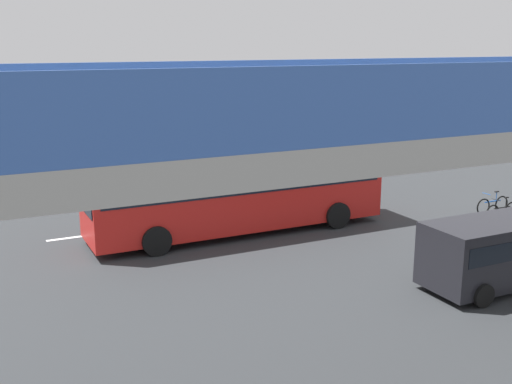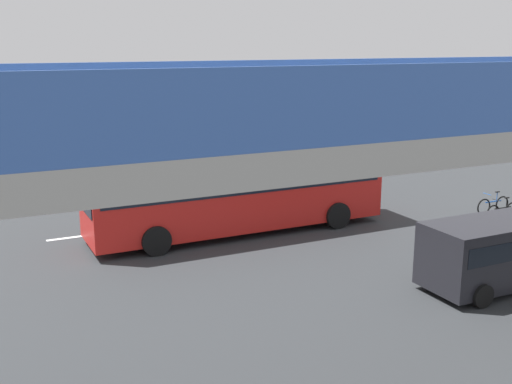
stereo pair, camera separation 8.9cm
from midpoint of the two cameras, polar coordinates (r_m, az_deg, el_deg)
ground at (r=24.34m, az=-1.18°, el=-3.59°), size 80.00×80.00×0.00m
city_bus at (r=23.83m, az=-1.51°, el=0.72°), size 11.54×2.85×3.15m
parked_van at (r=20.05m, az=21.37°, el=-4.79°), size 4.80×2.17×2.05m
bicycle_blue at (r=28.54m, az=20.82°, el=-1.13°), size 1.77×0.44×0.96m
bicycle_black at (r=27.62m, az=21.56°, el=-1.67°), size 1.77×0.44×0.96m
pedestrian at (r=31.26m, az=7.86°, el=1.81°), size 0.38×0.38×1.79m
traffic_sign at (r=29.78m, az=4.51°, el=3.29°), size 0.08×0.60×2.80m
lane_dash_leftmost at (r=28.94m, az=7.93°, el=-0.93°), size 2.00×0.20×0.01m
lane_dash_left at (r=26.97m, az=0.83°, el=-1.87°), size 2.00×0.20×0.01m
lane_dash_centre at (r=25.49m, az=-7.23°, el=-2.89°), size 2.00×0.20×0.01m
lane_dash_right at (r=24.58m, az=-16.11°, el=-3.96°), size 2.00×0.20×0.01m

